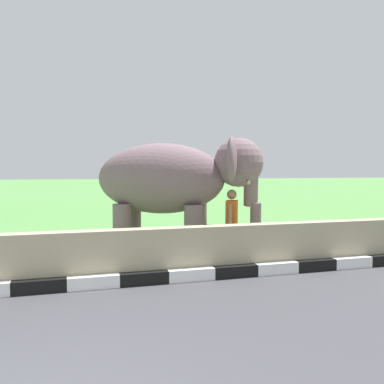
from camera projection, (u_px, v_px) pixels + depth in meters
striped_curb at (11, 289)px, 6.92m from camera, size 16.20×0.20×0.24m
barrier_parapet at (146, 255)px, 7.87m from camera, size 28.00×0.36×1.00m
elephant at (176, 180)px, 10.01m from camera, size 4.03×3.25×2.87m
person_handler at (232, 220)px, 9.76m from camera, size 0.41×0.62×1.66m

